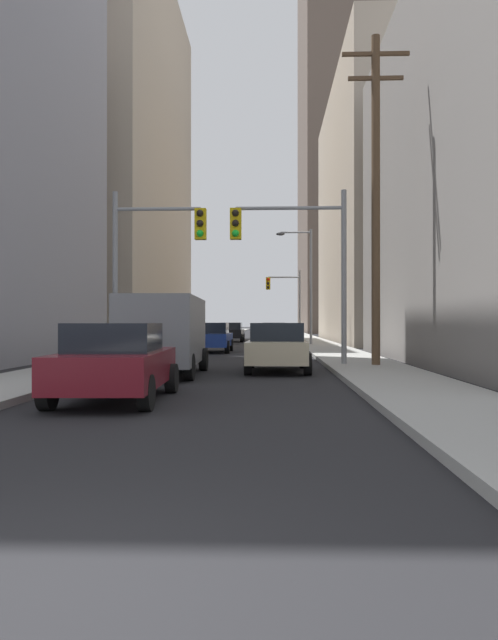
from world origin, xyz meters
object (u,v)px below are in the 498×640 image
Objects in this scene: sedan_maroon at (116,362)px; traffic_signal_far_right at (285,294)px; sedan_beige at (277,347)px; cargo_van_grey at (164,331)px; sedan_navy at (273,333)px; traffic_signal_near_right at (294,248)px; sedan_blue at (212,337)px; traffic_signal_near_left at (154,250)px; sedan_black at (232,332)px.

traffic_signal_far_right is (4.24, 39.83, 3.23)m from sedan_maroon.
traffic_signal_far_right reaches higher than sedan_beige.
cargo_van_grey is at bearing -157.70° from sedan_beige.
traffic_signal_far_right is at bearing 83.93° from sedan_maroon.
traffic_signal_near_right is at bearing -88.54° from sedan_navy.
traffic_signal_near_right is at bearing -70.06° from sedan_blue.
sedan_beige is 0.71× the size of traffic_signal_far_right.
cargo_van_grey reaches higher than sedan_blue.
traffic_signal_near_left is (-0.96, 8.71, 3.24)m from sedan_maroon.
sedan_beige and sedan_navy have the same top height.
traffic_signal_far_right is (5.20, 31.13, -0.01)m from traffic_signal_near_left.
sedan_beige is 1.00× the size of sedan_blue.
traffic_signal_near_right reaches higher than sedan_blue.
traffic_signal_near_right reaches higher than sedan_black.
traffic_signal_near_right reaches higher than cargo_van_grey.
traffic_signal_near_left is 4.76m from traffic_signal_near_right.
cargo_van_grey is 5.59m from traffic_signal_near_right.
sedan_black is at bearing 90.04° from cargo_van_grey.
sedan_blue is 11.00m from traffic_signal_near_left.
sedan_navy is 8.04m from traffic_signal_far_right.
traffic_signal_near_left is at bearing 96.28° from sedan_maroon.
traffic_signal_far_right is (4.32, 34.05, 2.72)m from cargo_van_grey.
sedan_beige is at bearing -110.28° from traffic_signal_near_right.
sedan_blue is at bearing -89.63° from sedan_black.
sedan_maroon is at bearing -90.00° from sedan_blue.
traffic_signal_far_right is at bearing 80.52° from traffic_signal_near_left.
traffic_signal_far_right reaches higher than sedan_maroon.
sedan_maroon is 32.70m from sedan_navy.
sedan_maroon is at bearing -114.26° from sedan_beige.
cargo_van_grey reaches higher than sedan_beige.
cargo_van_grey is 26.97m from sedan_navy.
sedan_blue and sedan_black have the same top height.
traffic_signal_near_right is (3.80, -10.46, 3.28)m from sedan_blue.
sedan_blue is 11.60m from traffic_signal_near_right.
sedan_beige is at bearing -20.66° from traffic_signal_near_left.
traffic_signal_near_left is at bearing -95.24° from sedan_blue.
cargo_van_grey is 1.25× the size of sedan_black.
traffic_signal_near_right reaches higher than sedan_beige.
cargo_van_grey is at bearing -96.98° from sedan_navy.
cargo_van_grey is 1.25× the size of sedan_beige.
sedan_black is (-0.02, 30.13, -0.52)m from cargo_van_grey.
sedan_maroon is at bearing -96.07° from traffic_signal_far_right.
traffic_signal_far_right is (4.34, 3.93, 3.23)m from sedan_black.
traffic_signal_near_left is at bearing -99.48° from traffic_signal_far_right.
traffic_signal_far_right is (1.02, 32.70, 3.23)m from sedan_beige.
cargo_van_grey is 34.43m from traffic_signal_far_right.
cargo_van_grey is 0.88× the size of traffic_signal_near_left.
traffic_signal_near_left is (-0.87, 2.93, 2.73)m from cargo_van_grey.
sedan_navy is at bearing 84.40° from sedan_maroon.
sedan_black is 6.69m from traffic_signal_far_right.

